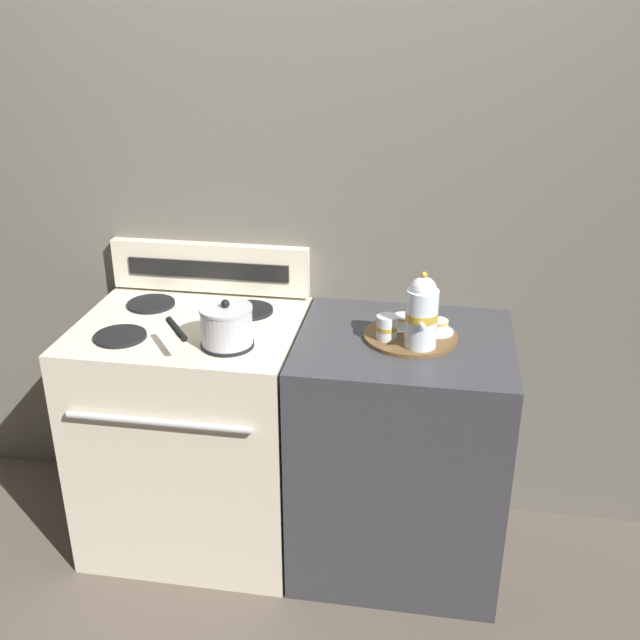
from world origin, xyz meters
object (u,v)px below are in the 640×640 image
at_px(serving_tray, 410,336).
at_px(teacup_left, 403,321).
at_px(saucepan, 225,325).
at_px(creamer_jug, 387,327).
at_px(stove, 196,432).
at_px(teapot, 422,312).
at_px(teacup_right, 438,326).

relative_size(serving_tray, teacup_left, 2.95).
xyz_separation_m(serving_tray, teacup_left, (-0.03, 0.05, 0.03)).
bearing_deg(saucepan, creamer_jug, 12.36).
relative_size(serving_tray, creamer_jug, 3.89).
bearing_deg(teacup_left, stove, -174.84).
bearing_deg(teacup_left, teapot, -65.29).
distance_m(stove, saucepan, 0.57).
height_order(stove, teacup_left, teacup_left).
bearing_deg(stove, saucepan, -38.07).
bearing_deg(teapot, stove, 175.09).
relative_size(stove, saucepan, 3.24).
xyz_separation_m(stove, teapot, (0.81, -0.07, 0.58)).
bearing_deg(creamer_jug, teapot, -19.13).
bearing_deg(saucepan, serving_tray, 14.94).
relative_size(saucepan, teapot, 1.09).
relative_size(teapot, teacup_left, 2.39).
relative_size(serving_tray, teacup_right, 2.95).
distance_m(stove, teapot, 1.00).
relative_size(saucepan, creamer_jug, 3.43).
bearing_deg(creamer_jug, stove, 177.48).
relative_size(stove, serving_tray, 2.86).
height_order(teacup_left, teacup_right, same).
height_order(serving_tray, teapot, teapot).
distance_m(teapot, teacup_right, 0.16).
height_order(saucepan, teacup_left, saucepan).
distance_m(saucepan, teacup_right, 0.71).
distance_m(stove, teacup_right, 0.99).
bearing_deg(teacup_left, teacup_right, -10.25).
relative_size(saucepan, serving_tray, 0.88).
bearing_deg(stove, teacup_right, 3.07).
height_order(stove, serving_tray, serving_tray).
bearing_deg(stove, serving_tray, 1.07).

